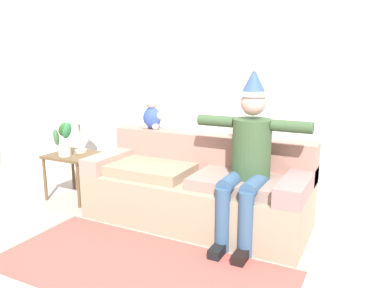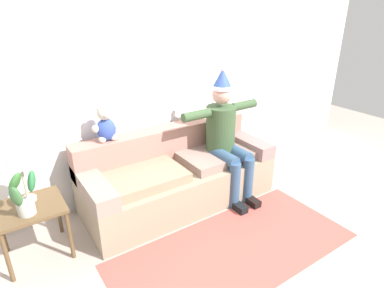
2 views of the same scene
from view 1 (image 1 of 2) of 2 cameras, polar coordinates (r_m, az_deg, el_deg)
ground_plane at (r=3.08m, az=-8.08°, el=-18.18°), size 10.00×10.00×0.00m
back_wall at (r=4.02m, az=4.12°, el=9.40°), size 7.00×0.10×2.70m
couch at (r=3.76m, az=0.85°, el=-6.66°), size 2.15×0.86×0.83m
person_seated at (r=3.29m, az=8.40°, el=-1.57°), size 1.02×0.77×1.52m
teddy_bear at (r=4.15m, az=-6.06°, el=4.58°), size 0.29×0.17×0.38m
side_table at (r=4.53m, az=-17.23°, el=-2.37°), size 0.56×0.50×0.52m
table_lamp at (r=4.50m, az=-16.63°, el=3.92°), size 0.24×0.24×0.53m
potted_plant at (r=4.42m, az=-18.76°, el=0.57°), size 0.27×0.21×0.40m
area_rug at (r=3.09m, az=-7.92°, el=-17.99°), size 2.32×1.06×0.01m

